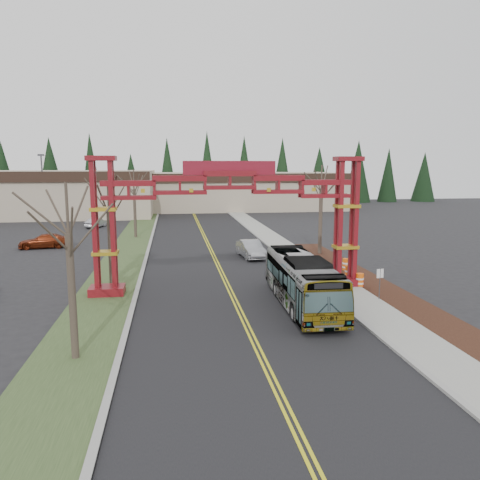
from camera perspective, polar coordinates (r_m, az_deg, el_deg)
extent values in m
plane|color=black|center=(15.23, 7.92, -23.95)|extent=(200.00, 200.00, 0.00)
cube|color=black|center=(38.33, -2.53, -3.45)|extent=(12.00, 110.00, 0.02)
cube|color=gold|center=(38.31, -2.71, -3.44)|extent=(0.12, 100.00, 0.01)
cube|color=gold|center=(38.34, -2.35, -3.43)|extent=(0.12, 100.00, 0.01)
cube|color=#969591|center=(39.39, 6.42, -3.07)|extent=(0.30, 110.00, 0.15)
cube|color=gray|center=(39.78, 8.44, -2.99)|extent=(2.60, 110.00, 0.14)
cube|color=black|center=(27.49, 22.91, -9.10)|extent=(2.60, 50.00, 0.12)
cube|color=#314422|center=(38.38, -14.52, -3.67)|extent=(4.00, 110.00, 0.08)
cube|color=#969591|center=(38.21, -11.76, -3.58)|extent=(0.30, 110.00, 0.15)
cube|color=#620C12|center=(31.56, -15.89, -5.97)|extent=(2.20, 1.60, 0.60)
cube|color=#620C12|center=(30.50, -17.34, 1.68)|extent=(0.28, 0.28, 8.00)
cube|color=#620C12|center=(30.35, -15.29, 1.74)|extent=(0.28, 0.28, 8.00)
cube|color=#620C12|center=(31.19, -17.15, 1.85)|extent=(0.28, 0.28, 8.00)
cube|color=#620C12|center=(31.04, -15.14, 1.90)|extent=(0.28, 0.28, 8.00)
cube|color=gold|center=(31.03, -16.09, -1.51)|extent=(1.60, 1.10, 0.22)
cube|color=gold|center=(30.66, -16.31, 3.65)|extent=(1.60, 1.10, 0.22)
cube|color=#620C12|center=(30.55, -16.58, 9.54)|extent=(1.80, 1.20, 0.30)
cube|color=#620C12|center=(33.40, 12.57, -5.02)|extent=(2.20, 1.60, 0.60)
cube|color=#620C12|center=(32.12, 12.13, 2.24)|extent=(0.28, 0.28, 8.00)
cube|color=#620C12|center=(32.52, 13.95, 2.26)|extent=(0.28, 0.28, 8.00)
cube|color=#620C12|center=(32.77, 11.71, 2.39)|extent=(0.28, 0.28, 8.00)
cube|color=#620C12|center=(33.17, 13.49, 2.40)|extent=(0.28, 0.28, 8.00)
cube|color=gold|center=(32.89, 12.71, -0.79)|extent=(1.60, 1.10, 0.22)
cube|color=gold|center=(32.54, 12.88, 4.07)|extent=(1.60, 1.10, 0.22)
cube|color=#620C12|center=(32.44, 13.08, 9.62)|extent=(1.80, 1.20, 0.30)
cube|color=#620C12|center=(30.48, -1.29, 7.55)|extent=(16.00, 0.90, 1.00)
cube|color=#620C12|center=(30.52, -1.28, 5.87)|extent=(16.00, 0.90, 0.60)
cube|color=maroon|center=(30.47, -1.29, 8.78)|extent=(6.00, 0.25, 0.90)
cube|color=tan|center=(88.36, -25.69, 5.18)|extent=(46.00, 22.00, 7.50)
cube|color=tan|center=(93.38, 0.17, 6.06)|extent=(38.00, 20.00, 7.00)
cube|color=black|center=(83.31, 1.20, 7.56)|extent=(38.00, 0.40, 1.60)
cone|color=black|center=(109.75, -26.71, 7.12)|extent=(5.60, 5.60, 13.00)
cylinder|color=#382D26|center=(109.99, -26.50, 4.15)|extent=(0.80, 0.80, 1.60)
cone|color=black|center=(107.40, -22.37, 7.38)|extent=(5.60, 5.60, 13.00)
cylinder|color=#382D26|center=(107.64, -22.19, 4.35)|extent=(0.80, 0.80, 1.60)
cone|color=black|center=(105.68, -17.86, 7.60)|extent=(5.60, 5.60, 13.00)
cylinder|color=#382D26|center=(105.93, -17.71, 4.52)|extent=(0.80, 0.80, 1.60)
cone|color=black|center=(104.63, -13.23, 7.78)|extent=(5.60, 5.60, 13.00)
cylinder|color=#382D26|center=(104.88, -13.12, 4.67)|extent=(0.80, 0.80, 1.60)
cone|color=black|center=(104.26, -8.52, 7.92)|extent=(5.60, 5.60, 13.00)
cylinder|color=#382D26|center=(104.51, -8.45, 4.79)|extent=(0.80, 0.80, 1.60)
cone|color=black|center=(104.58, -3.82, 8.00)|extent=(5.60, 5.60, 13.00)
cylinder|color=#382D26|center=(104.83, -3.79, 4.88)|extent=(0.80, 0.80, 1.60)
cone|color=black|center=(105.59, 0.83, 8.03)|extent=(5.60, 5.60, 13.00)
cylinder|color=#382D26|center=(105.84, 0.82, 4.94)|extent=(0.80, 0.80, 1.60)
cone|color=black|center=(107.27, 5.36, 8.00)|extent=(5.60, 5.60, 13.00)
cylinder|color=#382D26|center=(107.51, 5.32, 4.97)|extent=(0.80, 0.80, 1.60)
cone|color=black|center=(109.58, 9.73, 7.94)|extent=(5.60, 5.60, 13.00)
cylinder|color=#382D26|center=(109.82, 9.65, 4.96)|extent=(0.80, 0.80, 1.60)
cone|color=black|center=(112.48, 13.89, 7.83)|extent=(5.60, 5.60, 13.00)
cylinder|color=#382D26|center=(112.72, 13.78, 4.93)|extent=(0.80, 0.80, 1.60)
cone|color=black|center=(115.94, 17.82, 7.69)|extent=(5.60, 5.60, 13.00)
cylinder|color=#382D26|center=(116.17, 17.68, 4.88)|extent=(0.80, 0.80, 1.60)
cone|color=black|center=(119.90, 21.50, 7.53)|extent=(5.60, 5.60, 13.00)
cylinder|color=#382D26|center=(120.12, 21.35, 4.81)|extent=(0.80, 0.80, 1.60)
imported|color=#A8AAB0|center=(28.14, 7.59, -4.99)|extent=(2.85, 10.87, 3.01)
imported|color=#A5A8AD|center=(42.62, 1.33, -1.10)|extent=(2.23, 4.99, 1.59)
imported|color=maroon|center=(51.63, -22.76, -0.12)|extent=(5.16, 2.63, 1.43)
imported|color=#A7A7AF|center=(66.56, -17.13, 2.02)|extent=(2.60, 4.21, 1.31)
cylinder|color=#382D26|center=(21.18, -19.77, -6.62)|extent=(0.32, 0.32, 5.51)
cylinder|color=#382D26|center=(20.53, -20.33, 3.56)|extent=(0.12, 0.12, 2.22)
cylinder|color=#382D26|center=(33.39, -15.53, -0.97)|extent=(0.31, 0.31, 5.35)
cylinder|color=#382D26|center=(32.98, -15.80, 5.25)|extent=(0.11, 0.11, 2.10)
cylinder|color=#382D26|center=(55.57, -12.69, 3.19)|extent=(0.33, 0.33, 5.71)
cylinder|color=#382D26|center=(55.33, -12.83, 7.21)|extent=(0.13, 0.13, 2.30)
cylinder|color=#382D26|center=(44.42, 9.77, 2.10)|extent=(0.35, 0.35, 6.07)
cylinder|color=#382D26|center=(44.12, 9.91, 7.44)|extent=(0.13, 0.13, 2.42)
cylinder|color=#3F3F44|center=(76.01, -22.87, 5.75)|extent=(0.22, 0.22, 9.79)
cube|color=#3F3F44|center=(75.96, -23.11, 9.51)|extent=(0.87, 0.44, 0.27)
cylinder|color=#3F3F44|center=(30.14, 16.65, -5.30)|extent=(0.06, 0.06, 2.04)
cube|color=white|center=(29.97, 16.72, -3.92)|extent=(0.46, 0.11, 0.56)
cylinder|color=#F45E0D|center=(33.13, 14.39, -4.84)|extent=(0.53, 0.53, 1.02)
cylinder|color=white|center=(33.09, 14.40, -4.58)|extent=(0.55, 0.55, 0.12)
cylinder|color=white|center=(33.16, 14.38, -5.09)|extent=(0.55, 0.55, 0.12)
cylinder|color=#F45E0D|center=(35.02, 13.14, -3.96)|extent=(0.58, 0.58, 1.12)
cylinder|color=white|center=(34.99, 13.15, -3.69)|extent=(0.60, 0.60, 0.13)
cylinder|color=white|center=(35.06, 13.13, -4.22)|extent=(0.60, 0.60, 0.13)
cylinder|color=#F45E0D|center=(38.05, 12.78, -2.99)|extent=(0.53, 0.53, 1.02)
cylinder|color=white|center=(38.02, 12.79, -2.76)|extent=(0.55, 0.55, 0.12)
cylinder|color=white|center=(38.08, 12.78, -3.22)|extent=(0.55, 0.55, 0.12)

